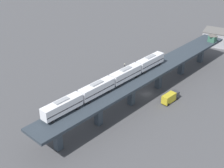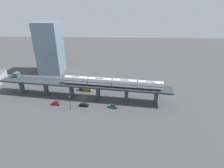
% 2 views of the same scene
% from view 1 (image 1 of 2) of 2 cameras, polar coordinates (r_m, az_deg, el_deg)
% --- Properties ---
extents(ground_plane, '(400.00, 400.00, 0.00)m').
position_cam_1_polar(ground_plane, '(107.99, 6.39, -1.87)').
color(ground_plane, '#424244').
extents(elevated_viaduct, '(19.29, 92.35, 8.55)m').
position_cam_1_polar(elevated_viaduct, '(104.33, 6.54, 1.54)').
color(elevated_viaduct, '#283039').
rests_on(elevated_viaduct, ground).
extents(subway_train, '(8.72, 49.78, 4.45)m').
position_cam_1_polar(subway_train, '(92.35, 0.00, 0.56)').
color(subway_train, silver).
rests_on(subway_train, elevated_viaduct).
extents(signal_hut, '(3.58, 3.58, 3.40)m').
position_cam_1_polar(signal_hut, '(134.34, 17.92, 8.09)').
color(signal_hut, '#33604C').
rests_on(signal_hut, elevated_viaduct).
extents(street_car_black, '(2.23, 4.53, 1.89)m').
position_cam_1_polar(street_car_black, '(109.91, 1.80, -0.54)').
color(street_car_black, black).
rests_on(street_car_black, ground).
extents(street_car_red, '(2.27, 4.55, 1.89)m').
position_cam_1_polar(street_car_red, '(120.51, 5.97, 2.11)').
color(street_car_red, '#AD1E1E').
rests_on(street_car_red, ground).
extents(street_car_green, '(2.87, 4.72, 1.89)m').
position_cam_1_polar(street_car_green, '(100.15, -3.19, -3.77)').
color(street_car_green, '#1E6638').
rests_on(street_car_green, ground).
extents(delivery_truck, '(3.28, 7.45, 3.20)m').
position_cam_1_polar(delivery_truck, '(103.98, 10.61, -2.40)').
color(delivery_truck, '#333338').
rests_on(delivery_truck, ground).
extents(street_lamp, '(0.44, 0.44, 6.94)m').
position_cam_1_polar(street_lamp, '(114.31, 2.30, 2.47)').
color(street_lamp, black).
rests_on(street_lamp, ground).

